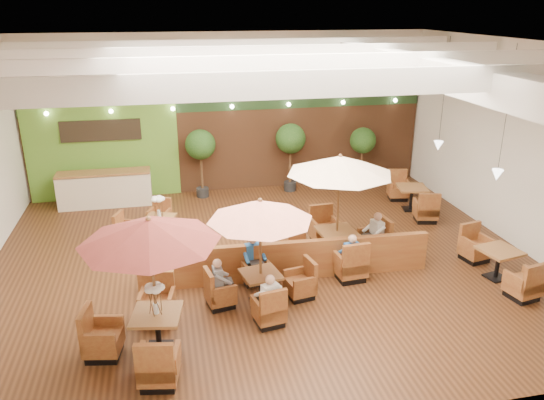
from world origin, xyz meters
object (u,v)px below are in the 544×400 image
object	(u,v)px
table_1	(260,232)
diner_4	(375,230)
table_5	(411,199)
table_3	(152,227)
topiary_1	(291,141)
diner_1	(253,254)
diner_2	(220,277)
table_2	(339,190)
booth_divider	(287,261)
table_0	(148,258)
table_4	(498,264)
service_counter	(105,189)
topiary_0	(200,147)
topiary_2	(363,143)
diner_0	(269,293)
diner_3	(351,252)

from	to	relation	value
table_1	diner_4	bearing A→B (deg)	15.42
table_5	table_3	bearing A→B (deg)	-162.86
topiary_1	diner_1	world-z (taller)	topiary_1
diner_2	table_5	bearing A→B (deg)	120.81
table_3	table_5	xyz separation A→B (m)	(8.29, 0.74, -0.06)
table_2	booth_divider	bearing A→B (deg)	-158.46
table_0	table_4	xyz separation A→B (m)	(8.24, 1.21, -1.62)
table_0	diner_2	distance (m)	2.33
table_5	diner_2	size ratio (longest dim) A/B	3.93
service_counter	table_0	xyz separation A→B (m)	(1.56, -8.41, 1.41)
table_5	booth_divider	bearing A→B (deg)	-131.87
table_4	topiary_1	bearing A→B (deg)	103.62
topiary_0	topiary_1	bearing A→B (deg)	0.00
booth_divider	table_3	world-z (taller)	table_3
table_3	diner_1	bearing A→B (deg)	-30.01
table_2	table_4	size ratio (longest dim) A/B	1.07
topiary_2	diner_2	size ratio (longest dim) A/B	3.09
diner_2	topiary_2	bearing A→B (deg)	136.88
booth_divider	diner_1	xyz separation A→B (m)	(-0.83, 0.00, 0.25)
booth_divider	table_2	bearing A→B (deg)	28.44
service_counter	table_1	world-z (taller)	table_1
table_3	diner_2	distance (m)	4.14
topiary_2	diner_4	bearing A→B (deg)	-107.42
table_0	service_counter	bearing A→B (deg)	110.82
table_1	topiary_1	size ratio (longest dim) A/B	1.03
diner_2	topiary_0	bearing A→B (deg)	174.92
table_5	diner_4	xyz separation A→B (m)	(-2.49, -2.96, 0.37)
diner_0	diner_1	size ratio (longest dim) A/B	0.94
table_0	diner_2	bearing A→B (deg)	53.06
table_4	table_1	bearing A→B (deg)	167.64
service_counter	table_4	distance (m)	12.16
table_2	diner_1	xyz separation A→B (m)	(-2.33, -0.73, -1.20)
diner_3	topiary_1	bearing A→B (deg)	81.02
diner_2	diner_4	bearing A→B (deg)	107.63
diner_2	diner_3	world-z (taller)	diner_3
table_5	diner_1	bearing A→B (deg)	-135.94
diner_1	diner_3	xyz separation A→B (m)	(2.33, -0.33, -0.01)
table_3	diner_0	xyz separation A→B (m)	(2.41, -4.77, 0.28)
service_counter	diner_1	size ratio (longest dim) A/B	3.92
diner_2	service_counter	bearing A→B (deg)	-160.30
table_0	diner_1	distance (m)	3.48
table_1	diner_3	distance (m)	2.59
booth_divider	diner_4	size ratio (longest dim) A/B	9.05
table_3	topiary_0	world-z (taller)	topiary_0
diner_0	diner_3	bearing A→B (deg)	12.85
service_counter	topiary_0	distance (m)	3.45
diner_4	topiary_1	bearing A→B (deg)	-1.28
topiary_2	diner_3	size ratio (longest dim) A/B	2.94
service_counter	table_2	world-z (taller)	table_2
diner_2	diner_3	xyz separation A→B (m)	(3.24, 0.58, 0.01)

